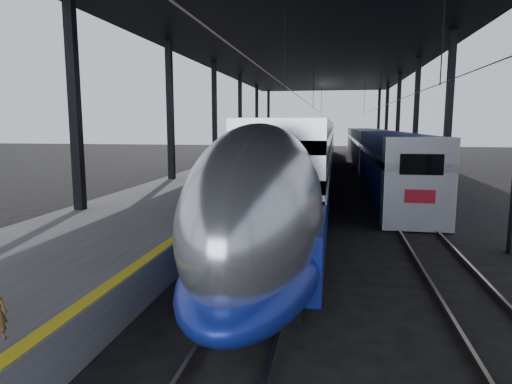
# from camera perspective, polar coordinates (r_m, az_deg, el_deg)

# --- Properties ---
(ground) EXTENTS (160.00, 160.00, 0.00)m
(ground) POSITION_cam_1_polar(r_m,az_deg,el_deg) (12.13, -8.94, -11.99)
(ground) COLOR black
(ground) RESTS_ON ground
(platform) EXTENTS (6.00, 80.00, 1.00)m
(platform) POSITION_cam_1_polar(r_m,az_deg,el_deg) (31.80, -3.41, 1.76)
(platform) COLOR #4C4C4F
(platform) RESTS_ON ground
(yellow_strip) EXTENTS (0.30, 80.00, 0.01)m
(yellow_strip) POSITION_cam_1_polar(r_m,az_deg,el_deg) (31.22, 1.59, 2.58)
(yellow_strip) COLOR gold
(yellow_strip) RESTS_ON platform
(rails) EXTENTS (6.52, 80.00, 0.16)m
(rails) POSITION_cam_1_polar(r_m,az_deg,el_deg) (31.03, 11.13, 0.66)
(rails) COLOR slate
(rails) RESTS_ON ground
(canopy) EXTENTS (18.00, 75.00, 9.47)m
(canopy) POSITION_cam_1_polar(r_m,az_deg,el_deg) (31.18, 6.62, 17.47)
(canopy) COLOR black
(canopy) RESTS_ON ground
(tgv_train) EXTENTS (3.07, 65.20, 4.40)m
(tgv_train) POSITION_cam_1_polar(r_m,az_deg,el_deg) (37.99, 7.20, 5.16)
(tgv_train) COLOR #ACAEB4
(tgv_train) RESTS_ON ground
(second_train) EXTENTS (2.70, 56.05, 3.72)m
(second_train) POSITION_cam_1_polar(r_m,az_deg,el_deg) (45.61, 13.96, 5.30)
(second_train) COLOR navy
(second_train) RESTS_ON ground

